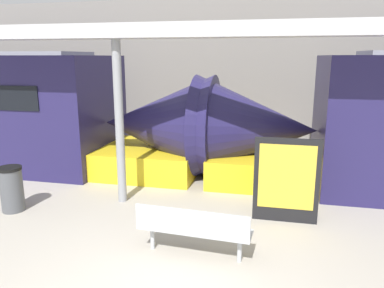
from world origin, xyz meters
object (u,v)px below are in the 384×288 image
at_px(poster_board, 286,180).
at_px(support_column_near, 119,124).
at_px(bench_near, 193,227).
at_px(trash_bin, 12,189).

bearing_deg(poster_board, support_column_near, 175.00).
relative_size(bench_near, poster_board, 1.12).
height_order(trash_bin, poster_board, poster_board).
bearing_deg(support_column_near, poster_board, -5.00).
height_order(bench_near, trash_bin, trash_bin).
bearing_deg(bench_near, poster_board, 53.82).
relative_size(bench_near, trash_bin, 1.96).
bearing_deg(poster_board, trash_bin, -172.77).
height_order(poster_board, support_column_near, support_column_near).
relative_size(trash_bin, support_column_near, 0.27).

